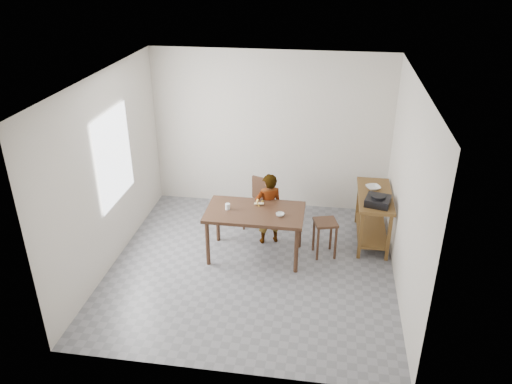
# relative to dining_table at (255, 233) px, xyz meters

# --- Properties ---
(floor) EXTENTS (4.00, 4.00, 0.04)m
(floor) POSITION_rel_dining_table_xyz_m (0.00, -0.30, -0.40)
(floor) COLOR slate
(floor) RESTS_ON ground
(ceiling) EXTENTS (4.00, 4.00, 0.04)m
(ceiling) POSITION_rel_dining_table_xyz_m (0.00, -0.30, 2.35)
(ceiling) COLOR white
(ceiling) RESTS_ON wall_back
(wall_back) EXTENTS (4.00, 0.04, 2.70)m
(wall_back) POSITION_rel_dining_table_xyz_m (0.00, 1.72, 0.98)
(wall_back) COLOR beige
(wall_back) RESTS_ON ground
(wall_front) EXTENTS (4.00, 0.04, 2.70)m
(wall_front) POSITION_rel_dining_table_xyz_m (0.00, -2.32, 0.98)
(wall_front) COLOR beige
(wall_front) RESTS_ON ground
(wall_left) EXTENTS (0.04, 4.00, 2.70)m
(wall_left) POSITION_rel_dining_table_xyz_m (-2.02, -0.30, 0.98)
(wall_left) COLOR beige
(wall_left) RESTS_ON ground
(wall_right) EXTENTS (0.04, 4.00, 2.70)m
(wall_right) POSITION_rel_dining_table_xyz_m (2.02, -0.30, 0.98)
(wall_right) COLOR beige
(wall_right) RESTS_ON ground
(window_pane) EXTENTS (0.02, 1.10, 1.30)m
(window_pane) POSITION_rel_dining_table_xyz_m (-1.97, -0.10, 1.12)
(window_pane) COLOR white
(window_pane) RESTS_ON wall_left
(dining_table) EXTENTS (1.40, 0.80, 0.75)m
(dining_table) POSITION_rel_dining_table_xyz_m (0.00, 0.00, 0.00)
(dining_table) COLOR #402719
(dining_table) RESTS_ON floor
(prep_counter) EXTENTS (0.50, 1.20, 0.80)m
(prep_counter) POSITION_rel_dining_table_xyz_m (1.72, 0.70, 0.03)
(prep_counter) COLOR brown
(prep_counter) RESTS_ON floor
(child) EXTENTS (0.50, 0.42, 1.15)m
(child) POSITION_rel_dining_table_xyz_m (0.14, 0.41, 0.20)
(child) COLOR silver
(child) RESTS_ON floor
(dining_chair) EXTENTS (0.51, 0.51, 0.82)m
(dining_chair) POSITION_rel_dining_table_xyz_m (-0.08, 0.82, 0.03)
(dining_chair) COLOR #402719
(dining_chair) RESTS_ON floor
(stool) EXTENTS (0.39, 0.39, 0.56)m
(stool) POSITION_rel_dining_table_xyz_m (1.01, 0.18, -0.09)
(stool) COLOR #402719
(stool) RESTS_ON floor
(glass_tumbler) EXTENTS (0.08, 0.08, 0.09)m
(glass_tumbler) POSITION_rel_dining_table_xyz_m (-0.39, -0.01, 0.42)
(glass_tumbler) COLOR white
(glass_tumbler) RESTS_ON dining_table
(small_bowl) EXTENTS (0.14, 0.14, 0.04)m
(small_bowl) POSITION_rel_dining_table_xyz_m (0.37, -0.09, 0.39)
(small_bowl) COLOR silver
(small_bowl) RESTS_ON dining_table
(banana) EXTENTS (0.16, 0.12, 0.06)m
(banana) POSITION_rel_dining_table_xyz_m (0.03, 0.18, 0.40)
(banana) COLOR yellow
(banana) RESTS_ON dining_table
(serving_bowl) EXTENTS (0.28, 0.28, 0.05)m
(serving_bowl) POSITION_rel_dining_table_xyz_m (1.69, 0.87, 0.45)
(serving_bowl) COLOR silver
(serving_bowl) RESTS_ON prep_counter
(gas_burner) EXTENTS (0.41, 0.41, 0.11)m
(gas_burner) POSITION_rel_dining_table_xyz_m (1.73, 0.36, 0.48)
(gas_burner) COLOR black
(gas_burner) RESTS_ON prep_counter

